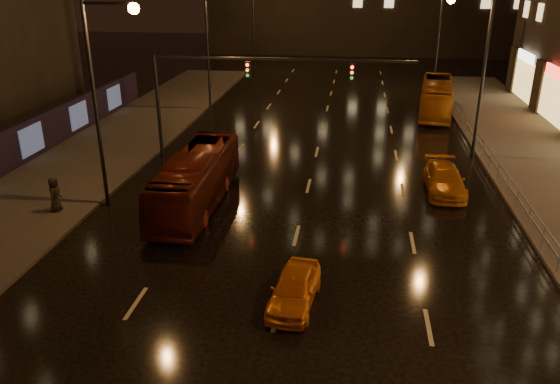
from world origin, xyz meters
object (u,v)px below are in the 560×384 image
taxi_near (294,289)px  pedestrian_c (55,194)px  taxi_far (444,180)px  bus_curb (436,97)px  bus_red (196,179)px

taxi_near → pedestrian_c: (-12.10, 6.04, 0.37)m
taxi_near → taxi_far: 13.18m
taxi_near → taxi_far: size_ratio=0.78×
bus_curb → taxi_far: size_ratio=2.11×
bus_red → taxi_near: 9.90m
taxi_far → pedestrian_c: size_ratio=2.78×
taxi_near → taxi_far: (6.59, 11.42, 0.06)m
bus_red → bus_curb: bus_curb is taller
bus_red → taxi_near: (5.74, -8.03, -0.72)m
taxi_near → taxi_far: taxi_far is taller
bus_red → taxi_near: size_ratio=2.65×
taxi_far → pedestrian_c: pedestrian_c is taller
bus_red → bus_curb: 24.80m
bus_red → bus_curb: size_ratio=0.98×
pedestrian_c → bus_red: bearing=-79.7°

